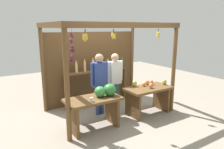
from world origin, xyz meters
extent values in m
plane|color=gray|center=(0.00, 0.00, 0.00)|extent=(12.00, 12.00, 0.00)
cylinder|color=brown|center=(-1.44, -0.89, 1.16)|extent=(0.10, 0.10, 2.31)
cylinder|color=brown|center=(1.44, -0.89, 1.16)|extent=(0.10, 0.10, 2.31)
cylinder|color=brown|center=(-1.44, 0.89, 1.16)|extent=(0.10, 0.10, 2.31)
cylinder|color=brown|center=(1.44, 0.89, 1.16)|extent=(0.10, 0.10, 2.31)
cube|color=brown|center=(0.00, -0.89, 2.25)|extent=(2.98, 0.12, 0.12)
cube|color=brown|center=(-1.44, 0.00, 2.25)|extent=(0.12, 1.88, 0.12)
cube|color=brown|center=(1.44, 0.00, 2.25)|extent=(0.12, 1.88, 0.12)
cube|color=#52381E|center=(0.00, 0.91, 1.04)|extent=(2.88, 0.04, 2.08)
cylinder|color=brown|center=(1.01, -0.71, 2.14)|extent=(0.02, 0.02, 0.06)
ellipsoid|color=gold|center=(1.03, -0.71, 2.03)|extent=(0.04, 0.07, 0.14)
ellipsoid|color=gold|center=(1.02, -0.68, 2.02)|extent=(0.07, 0.06, 0.14)
ellipsoid|color=gold|center=(1.00, -0.68, 2.02)|extent=(0.08, 0.05, 0.14)
ellipsoid|color=gold|center=(0.99, -0.70, 2.01)|extent=(0.04, 0.06, 0.14)
ellipsoid|color=gold|center=(0.99, -0.72, 2.04)|extent=(0.06, 0.08, 0.14)
ellipsoid|color=gold|center=(1.00, -0.73, 2.02)|extent=(0.07, 0.05, 0.14)
ellipsoid|color=gold|center=(1.02, -0.73, 2.02)|extent=(0.05, 0.05, 0.14)
cylinder|color=brown|center=(-0.36, -0.82, 2.14)|extent=(0.02, 0.02, 0.06)
ellipsoid|color=yellow|center=(-0.34, -0.82, 2.03)|extent=(0.04, 0.07, 0.12)
ellipsoid|color=yellow|center=(-0.35, -0.80, 2.02)|extent=(0.06, 0.04, 0.12)
ellipsoid|color=yellow|center=(-0.38, -0.80, 2.05)|extent=(0.05, 0.06, 0.12)
ellipsoid|color=yellow|center=(-0.38, -0.84, 2.04)|extent=(0.06, 0.07, 0.13)
ellipsoid|color=yellow|center=(-0.35, -0.84, 2.02)|extent=(0.06, 0.04, 0.12)
cylinder|color=brown|center=(-1.01, -0.83, 2.14)|extent=(0.02, 0.02, 0.06)
ellipsoid|color=gold|center=(-0.99, -0.82, 2.02)|extent=(0.04, 0.08, 0.14)
ellipsoid|color=gold|center=(-1.00, -0.80, 2.03)|extent=(0.08, 0.06, 0.15)
ellipsoid|color=gold|center=(-1.04, -0.80, 2.03)|extent=(0.06, 0.06, 0.15)
ellipsoid|color=gold|center=(-1.04, -0.85, 2.00)|extent=(0.05, 0.05, 0.15)
ellipsoid|color=gold|center=(-1.00, -0.87, 2.03)|extent=(0.06, 0.04, 0.14)
cylinder|color=#4C422D|center=(-1.17, -0.54, 1.90)|extent=(0.01, 0.01, 0.55)
sphere|color=#601E42|center=(-1.17, -0.53, 2.09)|extent=(0.06, 0.06, 0.06)
sphere|color=#601E42|center=(-1.16, -0.54, 2.03)|extent=(0.06, 0.06, 0.06)
sphere|color=#601E42|center=(-1.19, -0.54, 1.95)|extent=(0.07, 0.07, 0.07)
sphere|color=#47142D|center=(-1.17, -0.52, 1.93)|extent=(0.06, 0.06, 0.06)
sphere|color=#511938|center=(-1.16, -0.53, 1.82)|extent=(0.07, 0.07, 0.07)
sphere|color=#511938|center=(-1.19, -0.53, 1.76)|extent=(0.06, 0.06, 0.06)
sphere|color=#47142D|center=(-1.15, -0.53, 1.74)|extent=(0.06, 0.06, 0.06)
sphere|color=#511938|center=(-1.17, -0.53, 1.63)|extent=(0.07, 0.07, 0.07)
sphere|color=#47142D|center=(-1.19, -0.53, 1.54)|extent=(0.06, 0.06, 0.06)
sphere|color=#601E42|center=(-1.19, -0.56, 1.60)|extent=(0.07, 0.07, 0.07)
cube|color=brown|center=(-0.79, -0.67, 0.67)|extent=(1.21, 0.64, 0.06)
cube|color=brown|center=(-1.27, -0.67, 0.32)|extent=(0.06, 0.58, 0.64)
cube|color=brown|center=(-0.31, -0.67, 0.32)|extent=(0.06, 0.58, 0.64)
ellipsoid|color=#2D7533|center=(-0.39, -0.71, 0.84)|extent=(0.41, 0.41, 0.27)
ellipsoid|color=#38843D|center=(-0.62, -0.67, 0.82)|extent=(0.27, 0.27, 0.24)
cylinder|color=white|center=(-0.92, -0.85, 0.75)|extent=(0.07, 0.07, 0.09)
cube|color=brown|center=(0.79, -0.67, 0.67)|extent=(1.21, 0.64, 0.06)
cube|color=brown|center=(0.31, -0.67, 0.32)|extent=(0.06, 0.58, 0.64)
cube|color=brown|center=(1.27, -0.67, 0.32)|extent=(0.06, 0.58, 0.64)
ellipsoid|color=gold|center=(0.76, -0.53, 0.76)|extent=(0.12, 0.12, 0.11)
ellipsoid|color=#E07F47|center=(0.79, -0.76, 0.77)|extent=(0.12, 0.12, 0.14)
ellipsoid|color=#A8B24C|center=(0.53, -0.43, 0.78)|extent=(0.17, 0.17, 0.16)
ellipsoid|color=#E07F47|center=(1.03, -0.52, 0.77)|extent=(0.14, 0.14, 0.13)
ellipsoid|color=#E07F47|center=(0.93, -0.47, 0.77)|extent=(0.15, 0.15, 0.13)
ellipsoid|color=#B79E47|center=(1.33, -0.70, 0.77)|extent=(0.15, 0.15, 0.14)
cube|color=brown|center=(-0.92, 0.67, 0.50)|extent=(0.05, 0.20, 1.00)
cube|color=brown|center=(0.95, 0.67, 0.50)|extent=(0.05, 0.20, 1.00)
cube|color=brown|center=(0.02, 0.67, 0.98)|extent=(1.87, 0.22, 0.04)
cylinder|color=gold|center=(-0.86, 0.67, 1.14)|extent=(0.08, 0.08, 0.27)
cylinder|color=gold|center=(-0.86, 0.67, 1.30)|extent=(0.03, 0.03, 0.06)
cylinder|color=#D8B266|center=(-0.61, 0.67, 1.13)|extent=(0.07, 0.07, 0.27)
cylinder|color=#D8B266|center=(-0.61, 0.67, 1.30)|extent=(0.03, 0.03, 0.06)
cylinder|color=#D8B266|center=(-0.36, 0.67, 1.14)|extent=(0.07, 0.07, 0.29)
cylinder|color=#D8B266|center=(-0.36, 0.67, 1.32)|extent=(0.03, 0.03, 0.06)
cylinder|color=#D8B266|center=(-0.11, 0.67, 1.15)|extent=(0.08, 0.08, 0.30)
cylinder|color=#D8B266|center=(-0.11, 0.67, 1.33)|extent=(0.04, 0.04, 0.06)
cylinder|color=#338C4C|center=(0.14, 0.67, 1.14)|extent=(0.07, 0.07, 0.27)
cylinder|color=#338C4C|center=(0.14, 0.67, 1.30)|extent=(0.03, 0.03, 0.06)
cylinder|color=silver|center=(0.38, 0.67, 1.12)|extent=(0.06, 0.06, 0.25)
cylinder|color=silver|center=(0.38, 0.67, 1.28)|extent=(0.03, 0.03, 0.06)
cylinder|color=#994C1E|center=(0.64, 0.67, 1.13)|extent=(0.07, 0.07, 0.27)
cylinder|color=#994C1E|center=(0.64, 0.67, 1.30)|extent=(0.03, 0.03, 0.06)
cylinder|color=#338C4C|center=(0.88, 0.67, 1.13)|extent=(0.07, 0.07, 0.26)
cylinder|color=#338C4C|center=(0.88, 0.67, 1.29)|extent=(0.03, 0.03, 0.06)
cylinder|color=navy|center=(-0.36, -0.07, 0.37)|extent=(0.11, 0.11, 0.74)
cylinder|color=navy|center=(-0.24, -0.07, 0.37)|extent=(0.11, 0.11, 0.74)
cube|color=#2D428C|center=(-0.30, -0.07, 1.05)|extent=(0.32, 0.19, 0.62)
cylinder|color=#2D428C|center=(-0.50, -0.07, 1.08)|extent=(0.08, 0.08, 0.56)
cylinder|color=#2D428C|center=(-0.10, -0.07, 1.08)|extent=(0.08, 0.08, 0.56)
sphere|color=tan|center=(-0.30, -0.07, 1.47)|extent=(0.21, 0.21, 0.21)
cylinder|color=#325E63|center=(0.18, 0.05, 0.36)|extent=(0.11, 0.11, 0.72)
cylinder|color=#325E63|center=(0.30, 0.05, 0.36)|extent=(0.11, 0.11, 0.72)
cube|color=white|center=(0.24, 0.05, 1.02)|extent=(0.32, 0.19, 0.61)
cylinder|color=white|center=(0.04, 0.05, 1.05)|extent=(0.08, 0.08, 0.55)
cylinder|color=white|center=(0.44, 0.05, 1.05)|extent=(0.08, 0.08, 0.55)
sphere|color=tan|center=(0.24, 0.05, 1.43)|extent=(0.21, 0.21, 0.21)
camera|label=1|loc=(-2.70, -4.52, 2.21)|focal=33.35mm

